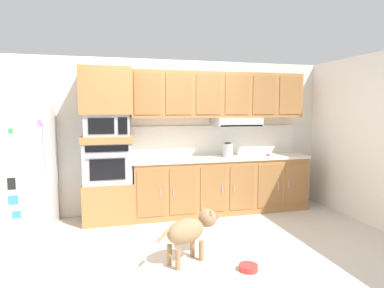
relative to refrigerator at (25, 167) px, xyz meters
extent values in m
plane|color=beige|center=(2.08, -0.68, -0.88)|extent=(9.60, 9.60, 0.00)
cube|color=silver|center=(2.08, 0.43, 0.37)|extent=(6.20, 0.12, 2.50)
cube|color=white|center=(4.88, -0.68, 0.37)|extent=(0.12, 7.10, 2.50)
cube|color=white|center=(0.00, 0.00, 0.00)|extent=(0.76, 0.70, 1.76)
cylinder|color=silver|center=(0.33, -0.37, 0.10)|extent=(0.02, 0.02, 1.10)
cube|color=pink|center=(0.28, -0.35, 0.64)|extent=(0.06, 0.01, 0.08)
cube|color=white|center=(0.16, -0.35, 0.65)|extent=(0.11, 0.01, 0.15)
cube|color=black|center=(-0.09, -0.35, -0.15)|extent=(0.10, 0.01, 0.16)
cube|color=#337FDB|center=(-0.08, -0.35, -0.37)|extent=(0.12, 0.01, 0.12)
cube|color=green|center=(-0.07, -0.35, 0.54)|extent=(0.06, 0.01, 0.07)
cube|color=#337FDB|center=(-0.05, -0.35, -0.57)|extent=(0.11, 0.01, 0.10)
cube|color=#A8703D|center=(1.12, 0.07, -0.58)|extent=(0.74, 0.62, 0.60)
cube|color=#A8AAAF|center=(1.12, 0.07, 0.02)|extent=(0.70, 0.58, 0.60)
cube|color=black|center=(1.12, -0.23, -0.04)|extent=(0.49, 0.01, 0.30)
cube|color=black|center=(1.12, -0.23, 0.26)|extent=(0.59, 0.01, 0.09)
cylinder|color=#A8AAAF|center=(1.12, -0.25, 0.15)|extent=(0.56, 0.02, 0.02)
cube|color=#A8703D|center=(1.12, 0.07, 0.37)|extent=(0.74, 0.62, 0.10)
cube|color=#A8AAAF|center=(1.12, 0.07, 0.58)|extent=(0.64, 0.53, 0.32)
cube|color=black|center=(1.05, -0.20, 0.58)|extent=(0.35, 0.01, 0.22)
cube|color=black|center=(1.35, -0.20, 0.58)|extent=(0.13, 0.01, 0.24)
cube|color=#A8703D|center=(1.12, 0.07, 1.08)|extent=(0.74, 0.62, 0.68)
cube|color=#A8703D|center=(2.94, 0.07, -0.44)|extent=(2.90, 0.60, 0.88)
cube|color=#9A6738|center=(1.73, -0.24, -0.42)|extent=(0.41, 0.01, 0.70)
cylinder|color=#BCBCC1|center=(1.88, -0.25, -0.42)|extent=(0.01, 0.01, 0.12)
cube|color=#9A6738|center=(2.21, -0.24, -0.42)|extent=(0.41, 0.01, 0.70)
cylinder|color=#BCBCC1|center=(2.07, -0.25, -0.42)|extent=(0.01, 0.01, 0.12)
cube|color=#9A6738|center=(2.70, -0.24, -0.42)|extent=(0.41, 0.01, 0.70)
cylinder|color=#BCBCC1|center=(2.84, -0.25, -0.42)|extent=(0.01, 0.01, 0.12)
cube|color=#9A6738|center=(3.18, -0.24, -0.42)|extent=(0.41, 0.01, 0.70)
cylinder|color=#BCBCC1|center=(3.04, -0.25, -0.42)|extent=(0.01, 0.01, 0.12)
cube|color=#9A6738|center=(3.66, -0.24, -0.42)|extent=(0.41, 0.01, 0.70)
cylinder|color=#BCBCC1|center=(3.81, -0.25, -0.42)|extent=(0.01, 0.01, 0.12)
cube|color=#9A6738|center=(4.15, -0.24, -0.42)|extent=(0.41, 0.01, 0.70)
cylinder|color=#BCBCC1|center=(4.00, -0.25, -0.42)|extent=(0.01, 0.01, 0.12)
cube|color=silver|center=(2.94, 0.07, 0.02)|extent=(2.94, 0.64, 0.04)
cube|color=silver|center=(2.94, 0.36, 0.29)|extent=(2.94, 0.02, 0.50)
cube|color=#A8703D|center=(2.94, 0.20, 1.05)|extent=(2.90, 0.34, 0.74)
cube|color=#A8AAAF|center=(3.22, 0.13, 0.61)|extent=(0.76, 0.48, 0.14)
cube|color=black|center=(3.22, -0.09, 0.55)|extent=(0.72, 0.04, 0.02)
cube|color=#9A6738|center=(1.73, 0.02, 1.05)|extent=(0.41, 0.01, 0.63)
cube|color=#9A6738|center=(2.21, 0.02, 1.05)|extent=(0.41, 0.01, 0.63)
cube|color=#9A6738|center=(2.70, 0.02, 1.05)|extent=(0.41, 0.01, 0.63)
cube|color=#9A6738|center=(3.18, 0.02, 1.05)|extent=(0.41, 0.01, 0.63)
cube|color=#9A6738|center=(3.66, 0.02, 1.05)|extent=(0.41, 0.01, 0.63)
cube|color=#9A6738|center=(4.15, 0.02, 1.05)|extent=(0.41, 0.01, 0.63)
cylinder|color=red|center=(3.74, 0.00, 0.05)|extent=(0.09, 0.09, 0.03)
cylinder|color=silver|center=(3.81, -0.08, 0.05)|extent=(0.10, 0.08, 0.01)
cylinder|color=#A8AAAF|center=(3.03, 0.02, 0.15)|extent=(0.17, 0.17, 0.22)
cylinder|color=black|center=(3.03, 0.02, 0.27)|extent=(0.10, 0.10, 0.02)
ellipsoid|color=#997551|center=(1.94, -1.60, -0.52)|extent=(0.55, 0.46, 0.27)
sphere|color=#997551|center=(2.23, -1.45, -0.45)|extent=(0.21, 0.21, 0.21)
ellipsoid|color=brown|center=(2.33, -1.40, -0.47)|extent=(0.14, 0.13, 0.08)
cone|color=#997551|center=(2.19, -1.39, -0.35)|extent=(0.06, 0.06, 0.07)
cone|color=#997551|center=(2.26, -1.52, -0.35)|extent=(0.06, 0.06, 0.07)
cylinder|color=#997551|center=(1.66, -1.74, -0.49)|extent=(0.15, 0.10, 0.12)
cylinder|color=#997551|center=(2.05, -1.46, -0.77)|extent=(0.06, 0.06, 0.23)
cylinder|color=#997551|center=(2.12, -1.59, -0.77)|extent=(0.06, 0.06, 0.23)
cylinder|color=#997551|center=(1.75, -1.61, -0.77)|extent=(0.06, 0.06, 0.23)
cylinder|color=#997551|center=(1.82, -1.74, -0.77)|extent=(0.06, 0.06, 0.23)
cylinder|color=red|center=(2.53, -1.94, -0.85)|extent=(0.20, 0.20, 0.06)
cylinder|color=brown|center=(2.53, -1.94, -0.84)|extent=(0.15, 0.15, 0.03)
camera|label=1|loc=(1.13, -5.02, 0.80)|focal=30.93mm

